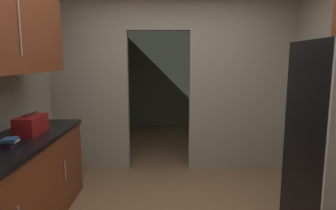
% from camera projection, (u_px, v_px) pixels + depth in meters
% --- Properties ---
extents(kitchen_partition, '(3.55, 0.12, 2.82)m').
position_uv_depth(kitchen_partition, '(175.00, 69.00, 4.26)').
color(kitchen_partition, '#ADA899').
rests_on(kitchen_partition, ground).
extents(adjoining_room_shell, '(3.55, 3.01, 2.82)m').
position_uv_depth(adjoining_room_shell, '(171.00, 70.00, 6.29)').
color(adjoining_room_shell, gray).
rests_on(adjoining_room_shell, ground).
extents(lower_cabinet_run, '(0.63, 2.19, 0.91)m').
position_uv_depth(lower_cabinet_run, '(12.00, 194.00, 2.61)').
color(lower_cabinet_run, brown).
rests_on(lower_cabinet_run, ground).
extents(boombox, '(0.21, 0.39, 0.21)m').
position_uv_depth(boombox, '(31.00, 125.00, 2.91)').
color(boombox, maroon).
rests_on(boombox, lower_cabinet_run).
extents(book_stack, '(0.15, 0.15, 0.07)m').
position_uv_depth(book_stack, '(9.00, 142.00, 2.49)').
color(book_stack, '#8C3893').
rests_on(book_stack, lower_cabinet_run).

